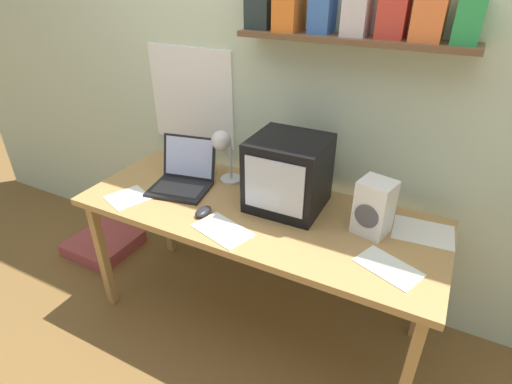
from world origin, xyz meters
TOP-DOWN VIEW (x-y plane):
  - ground_plane at (0.00, 0.00)m, footprint 12.00×12.00m
  - back_wall at (0.01, 0.47)m, footprint 5.60×0.24m
  - corner_desk at (0.00, 0.00)m, footprint 1.80×0.71m
  - crt_monitor at (0.12, 0.11)m, footprint 0.36×0.34m
  - laptop at (-0.46, 0.04)m, footprint 0.36×0.35m
  - desk_lamp at (-0.28, 0.16)m, footprint 0.13×0.17m
  - juice_glass at (-0.43, 0.24)m, footprint 0.08×0.08m
  - space_heater at (0.55, 0.07)m, footprint 0.17×0.16m
  - computer_mouse at (-0.21, -0.16)m, footprint 0.06×0.11m
  - open_notebook at (-0.05, -0.23)m, footprint 0.31×0.23m
  - loose_paper_near_laptop at (0.76, 0.17)m, footprint 0.28×0.22m
  - printed_handout at (0.67, -0.14)m, footprint 0.29×0.23m
  - loose_paper_near_monitor at (-0.64, -0.21)m, footprint 0.24×0.25m
  - floor_cushion at (-1.28, 0.07)m, footprint 0.43×0.43m

SIDE VIEW (x-z plane):
  - ground_plane at x=0.00m, z-range 0.00..0.00m
  - floor_cushion at x=-1.28m, z-range 0.00..0.09m
  - corner_desk at x=0.00m, z-range 0.31..1.06m
  - loose_paper_near_laptop at x=0.76m, z-range 0.75..0.75m
  - open_notebook at x=-0.05m, z-range 0.75..0.75m
  - printed_handout at x=0.67m, z-range 0.75..0.75m
  - loose_paper_near_monitor at x=-0.64m, z-range 0.75..0.75m
  - computer_mouse at x=-0.21m, z-range 0.75..0.78m
  - laptop at x=-0.46m, z-range 0.69..0.94m
  - juice_glass at x=-0.43m, z-range 0.74..0.89m
  - space_heater at x=0.55m, z-range 0.75..1.01m
  - crt_monitor at x=0.12m, z-range 0.75..1.11m
  - desk_lamp at x=-0.28m, z-range 0.81..1.12m
  - back_wall at x=0.01m, z-range 0.01..2.61m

